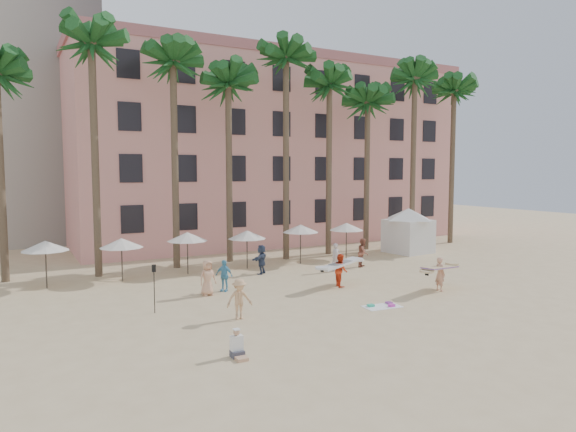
# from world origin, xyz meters

# --- Properties ---
(ground) EXTENTS (120.00, 120.00, 0.00)m
(ground) POSITION_xyz_m (0.00, 0.00, 0.00)
(ground) COLOR #D1B789
(ground) RESTS_ON ground
(pink_hotel) EXTENTS (35.00, 14.00, 16.00)m
(pink_hotel) POSITION_xyz_m (7.00, 26.00, 8.00)
(pink_hotel) COLOR #D88D83
(pink_hotel) RESTS_ON ground
(palm_row) EXTENTS (44.40, 5.40, 16.30)m
(palm_row) POSITION_xyz_m (0.51, 15.00, 12.97)
(palm_row) COLOR brown
(palm_row) RESTS_ON ground
(umbrella_row) EXTENTS (22.50, 2.70, 2.73)m
(umbrella_row) POSITION_xyz_m (-3.00, 12.50, 2.33)
(umbrella_row) COLOR #332B23
(umbrella_row) RESTS_ON ground
(cabana) EXTENTS (5.00, 5.00, 3.50)m
(cabana) POSITION_xyz_m (12.84, 12.51, 2.07)
(cabana) COLOR silver
(cabana) RESTS_ON ground
(beach_towel) EXTENTS (1.88, 1.16, 0.14)m
(beach_towel) POSITION_xyz_m (0.77, 0.69, 0.03)
(beach_towel) COLOR white
(beach_towel) RESTS_ON ground
(carrier_yellow) EXTENTS (3.07, 1.69, 1.83)m
(carrier_yellow) POSITION_xyz_m (5.50, 1.76, 1.02)
(carrier_yellow) COLOR tan
(carrier_yellow) RESTS_ON ground
(carrier_white) EXTENTS (3.36, 1.80, 1.83)m
(carrier_white) POSITION_xyz_m (1.40, 5.15, 0.98)
(carrier_white) COLOR red
(carrier_white) RESTS_ON ground
(beachgoers) EXTENTS (13.32, 9.56, 1.92)m
(beachgoers) POSITION_xyz_m (-1.36, 7.46, 0.91)
(beachgoers) COLOR tan
(beachgoers) RESTS_ON ground
(paddle) EXTENTS (0.18, 0.04, 2.23)m
(paddle) POSITION_xyz_m (-9.03, 4.75, 1.41)
(paddle) COLOR black
(paddle) RESTS_ON ground
(seated_man) EXTENTS (0.43, 0.76, 0.98)m
(seated_man) POSITION_xyz_m (-7.90, -2.17, 0.34)
(seated_man) COLOR #3F3F4C
(seated_man) RESTS_ON ground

